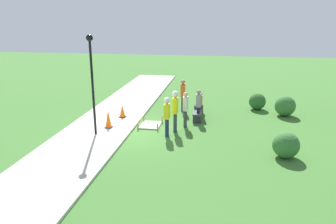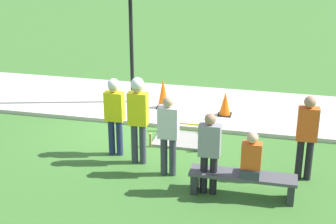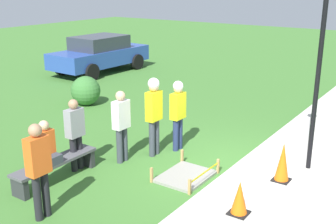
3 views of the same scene
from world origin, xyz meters
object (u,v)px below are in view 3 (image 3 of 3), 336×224
(traffic_cone_near_patch, at_px, (239,198))
(worker_assistant, at_px, (178,110))
(bystander_in_white_shirt, at_px, (75,131))
(lamppost_near, at_px, (322,42))
(parked_car_blue, at_px, (100,53))
(bystander_in_orange_shirt, at_px, (39,166))
(bystander_in_gray_shirt, at_px, (121,122))
(person_seated_on_bench, at_px, (47,146))
(traffic_cone_far_patch, at_px, (283,162))
(worker_supervisor, at_px, (154,109))
(park_bench, at_px, (55,166))

(traffic_cone_near_patch, height_order, worker_assistant, worker_assistant)
(bystander_in_white_shirt, relative_size, lamppost_near, 0.38)
(worker_assistant, height_order, parked_car_blue, worker_assistant)
(traffic_cone_near_patch, height_order, parked_car_blue, parked_car_blue)
(worker_assistant, relative_size, parked_car_blue, 0.36)
(traffic_cone_near_patch, distance_m, bystander_in_white_shirt, 3.87)
(bystander_in_orange_shirt, distance_m, parked_car_blue, 12.51)
(worker_assistant, relative_size, lamppost_near, 0.41)
(bystander_in_gray_shirt, xyz_separation_m, lamppost_near, (1.87, -3.71, 1.90))
(worker_assistant, xyz_separation_m, bystander_in_gray_shirt, (-1.33, 0.65, -0.08))
(lamppost_near, bearing_deg, bystander_in_gray_shirt, 116.74)
(traffic_cone_near_patch, relative_size, person_seated_on_bench, 0.70)
(bystander_in_gray_shirt, distance_m, lamppost_near, 4.57)
(worker_assistant, bearing_deg, person_seated_on_bench, 158.16)
(person_seated_on_bench, height_order, bystander_in_orange_shirt, bystander_in_orange_shirt)
(traffic_cone_far_patch, xyz_separation_m, bystander_in_orange_shirt, (-3.59, 3.01, 0.49))
(bystander_in_white_shirt, bearing_deg, traffic_cone_far_patch, -65.17)
(person_seated_on_bench, distance_m, parked_car_blue, 11.14)
(worker_supervisor, relative_size, bystander_in_gray_shirt, 1.12)
(traffic_cone_far_patch, height_order, lamppost_near, lamppost_near)
(traffic_cone_far_patch, distance_m, park_bench, 4.67)
(person_seated_on_bench, bearing_deg, bystander_in_gray_shirt, -18.26)
(traffic_cone_near_patch, bearing_deg, traffic_cone_far_patch, -5.37)
(bystander_in_white_shirt, bearing_deg, person_seated_on_bench, 179.02)
(traffic_cone_far_patch, bearing_deg, worker_assistant, 82.05)
(traffic_cone_near_patch, relative_size, traffic_cone_far_patch, 0.76)
(lamppost_near, bearing_deg, bystander_in_white_shirt, 123.10)
(park_bench, distance_m, bystander_in_white_shirt, 0.86)
(park_bench, height_order, worker_supervisor, worker_supervisor)
(person_seated_on_bench, xyz_separation_m, parked_car_blue, (8.79, 6.84, 0.05))
(bystander_in_gray_shirt, bearing_deg, traffic_cone_far_patch, -74.70)
(worker_supervisor, bearing_deg, park_bench, 158.76)
(park_bench, distance_m, lamppost_near, 5.98)
(lamppost_near, bearing_deg, parked_car_blue, 64.74)
(park_bench, bearing_deg, worker_supervisor, -21.24)
(bystander_in_gray_shirt, xyz_separation_m, bystander_in_white_shirt, (-0.90, 0.54, -0.05))
(lamppost_near, bearing_deg, traffic_cone_near_patch, 170.72)
(traffic_cone_far_patch, bearing_deg, person_seated_on_bench, 123.20)
(person_seated_on_bench, distance_m, bystander_in_gray_shirt, 1.77)
(traffic_cone_near_patch, bearing_deg, park_bench, 102.05)
(traffic_cone_far_patch, relative_size, bystander_in_white_shirt, 0.50)
(worker_assistant, relative_size, bystander_in_gray_shirt, 1.03)
(person_seated_on_bench, xyz_separation_m, bystander_in_gray_shirt, (1.67, -0.55, 0.15))
(bystander_in_orange_shirt, distance_m, lamppost_near, 5.89)
(traffic_cone_far_patch, distance_m, worker_supervisor, 3.14)
(person_seated_on_bench, bearing_deg, park_bench, -19.94)
(traffic_cone_near_patch, relative_size, parked_car_blue, 0.13)
(person_seated_on_bench, relative_size, bystander_in_gray_shirt, 0.53)
(traffic_cone_near_patch, height_order, bystander_in_white_shirt, bystander_in_white_shirt)
(lamppost_near, bearing_deg, worker_supervisor, 108.90)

